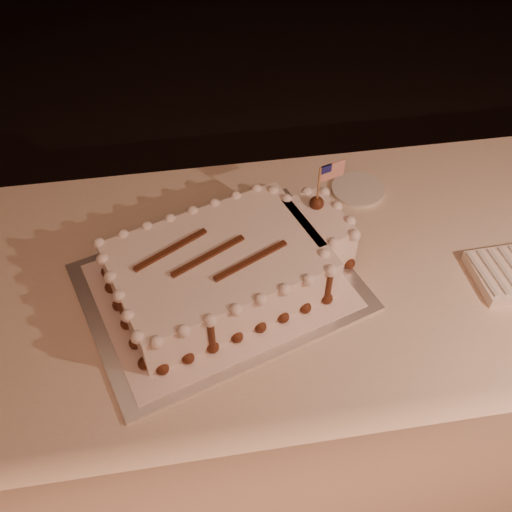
{
  "coord_description": "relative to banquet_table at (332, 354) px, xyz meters",
  "views": [
    {
      "loc": [
        -0.34,
        -0.21,
        1.73
      ],
      "look_at": [
        -0.22,
        0.58,
        0.84
      ],
      "focal_mm": 40.0,
      "sensor_mm": 36.0,
      "label": 1
    }
  ],
  "objects": [
    {
      "name": "cake_board",
      "position": [
        -0.3,
        -0.02,
        0.38
      ],
      "size": [
        0.68,
        0.59,
        0.01
      ],
      "primitive_type": "cube",
      "rotation": [
        0.0,
        0.0,
        0.32
      ],
      "color": "white",
      "rests_on": "banquet_table"
    },
    {
      "name": "doily",
      "position": [
        -0.3,
        -0.02,
        0.38
      ],
      "size": [
        0.61,
        0.53,
        0.0
      ],
      "primitive_type": "cube",
      "rotation": [
        0.0,
        0.0,
        0.32
      ],
      "color": "white",
      "rests_on": "cake_board"
    },
    {
      "name": "banquet_table",
      "position": [
        0.0,
        0.0,
        0.0
      ],
      "size": [
        2.4,
        0.8,
        0.75
      ],
      "primitive_type": "cube",
      "color": "beige",
      "rests_on": "ground"
    },
    {
      "name": "side_plate",
      "position": [
        0.09,
        0.24,
        0.38
      ],
      "size": [
        0.14,
        0.14,
        0.01
      ],
      "primitive_type": "cylinder",
      "color": "silver",
      "rests_on": "banquet_table"
    },
    {
      "name": "sheet_cake",
      "position": [
        -0.27,
        -0.01,
        0.44
      ],
      "size": [
        0.57,
        0.41,
        0.22
      ],
      "color": "white",
      "rests_on": "doily"
    }
  ]
}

